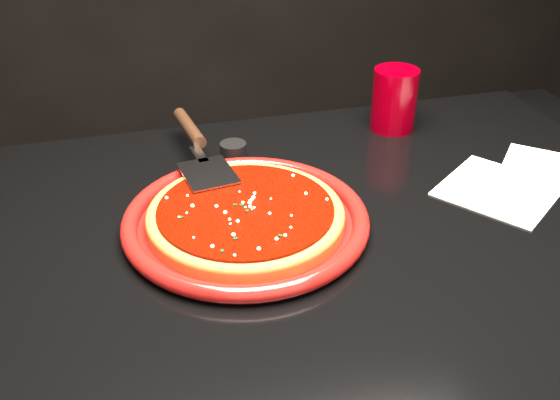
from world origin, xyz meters
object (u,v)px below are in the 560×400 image
(cup, at_px, (394,100))
(ramekin, at_px, (233,152))
(plate, at_px, (246,220))
(pizza_server, at_px, (199,146))

(cup, distance_m, ramekin, 0.33)
(plate, relative_size, cup, 3.06)
(plate, bearing_deg, ramekin, 83.50)
(ramekin, bearing_deg, pizza_server, -166.22)
(pizza_server, bearing_deg, plate, -86.99)
(plate, xyz_separation_m, pizza_server, (-0.04, 0.19, 0.03))
(plate, height_order, pizza_server, pizza_server)
(pizza_server, xyz_separation_m, cup, (0.39, 0.07, 0.01))
(plate, distance_m, pizza_server, 0.20)
(pizza_server, relative_size, cup, 2.79)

